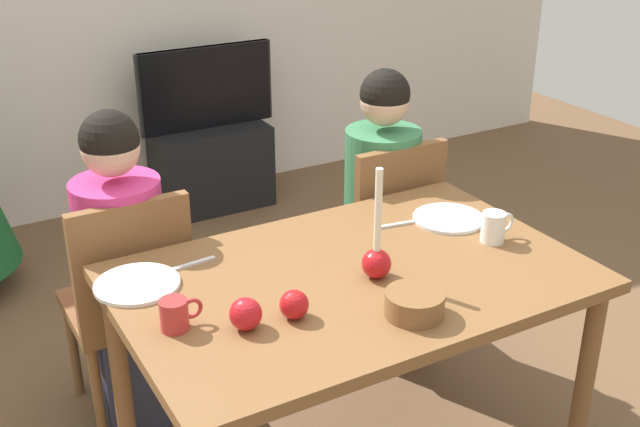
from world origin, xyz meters
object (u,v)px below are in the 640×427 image
plate_left (137,284)px  apple_near_candle (246,314)px  person_right_child (381,215)px  apple_by_left_plate (294,305)px  chair_right (385,231)px  dining_table (352,297)px  plate_right (448,218)px  chair_left (130,296)px  bowl_walnuts (415,304)px  tv_stand (211,166)px  candle_centerpiece (377,256)px  person_left_child (125,278)px  tv (206,87)px  mug_right (494,227)px  mug_left (176,314)px

plate_left → apple_near_candle: bearing=-63.3°
person_right_child → apple_by_left_plate: 1.14m
chair_right → dining_table: bearing=-131.3°
chair_right → plate_right: 0.51m
chair_left → plate_right: bearing=-23.7°
plate_left → bowl_walnuts: (0.62, -0.53, 0.03)m
tv_stand → candle_centerpiece: candle_centerpiece is taller
bowl_walnuts → apple_near_candle: 0.46m
person_left_child → tv_stand: (0.98, 1.66, -0.33)m
chair_right → tv: (-0.08, 1.69, 0.20)m
dining_table → plate_right: (0.49, 0.16, 0.09)m
chair_right → plate_left: (-1.12, -0.36, 0.24)m
chair_right → person_left_child: bearing=178.2°
tv → tv_stand: bearing=-90.0°
candle_centerpiece → bowl_walnuts: bearing=-96.5°
candle_centerpiece → mug_right: (0.47, 0.01, -0.02)m
apple_by_left_plate → person_left_child: bearing=108.3°
person_left_child → mug_right: (1.04, -0.68, 0.23)m
chair_left → tv: size_ratio=1.14×
apple_by_left_plate → chair_left: bearing=109.1°
chair_right → plate_left: chair_right is taller
tv → apple_near_candle: size_ratio=8.82×
bowl_walnuts → candle_centerpiece: bearing=83.5°
chair_left → mug_right: bearing=-31.9°
person_left_child → candle_centerpiece: person_left_child is taller
person_left_child → plate_right: person_left_child is taller
apple_by_left_plate → dining_table: bearing=26.3°
chair_left → person_left_child: 0.07m
person_left_child → mug_right: size_ratio=9.40×
dining_table → person_right_child: size_ratio=1.19×
dining_table → mug_left: size_ratio=11.68×
chair_right → bowl_walnuts: (-0.51, -0.89, 0.27)m
mug_right → apple_near_candle: size_ratio=1.39×
tv_stand → plate_right: plate_right is taller
person_left_child → candle_centerpiece: 0.94m
chair_left → apple_by_left_plate: bearing=-70.9°
dining_table → apple_near_candle: size_ratio=15.63×
tv → bowl_walnuts: (-0.43, -2.58, 0.07)m
chair_right → candle_centerpiece: size_ratio=2.58×
chair_left → chair_right: same height
tv_stand → apple_near_candle: apple_near_candle is taller
chair_right → apple_by_left_plate: chair_right is taller
person_left_child → person_right_child: same height
bowl_walnuts → dining_table: bearing=94.8°
mug_left → apple_near_candle: size_ratio=1.34×
tv → plate_right: 2.14m
mug_left → dining_table: bearing=2.7°
dining_table → chair_right: chair_right is taller
person_right_child → plate_right: 0.51m
plate_left → mug_left: 0.28m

